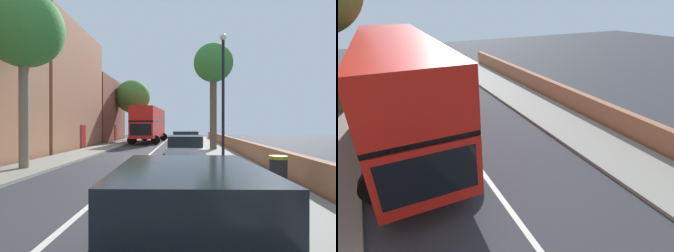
# 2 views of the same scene
# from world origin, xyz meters

# --- Properties ---
(double_decker_bus) EXTENTS (3.86, 11.38, 4.06)m
(double_decker_bus) POSITION_xyz_m (-1.70, 15.15, 2.36)
(double_decker_bus) COLOR red
(double_decker_bus) RESTS_ON ground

